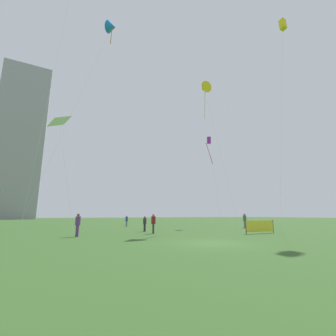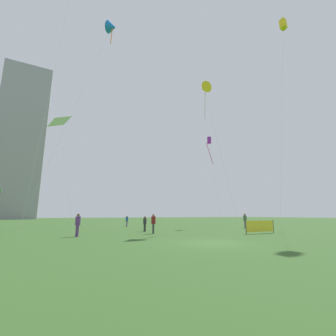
# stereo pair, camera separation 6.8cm
# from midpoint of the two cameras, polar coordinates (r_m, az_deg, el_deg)

# --- Properties ---
(ground) EXTENTS (280.00, 280.00, 0.00)m
(ground) POSITION_cam_midpoint_polar(r_m,az_deg,el_deg) (15.00, 10.91, -17.89)
(ground) COLOR #335623
(person_standing_0) EXTENTS (0.40, 0.40, 1.81)m
(person_standing_0) POSITION_cam_midpoint_polar(r_m,az_deg,el_deg) (20.20, -21.62, -12.64)
(person_standing_0) COLOR #593372
(person_standing_0) RESTS_ON ground
(person_standing_1) EXTENTS (0.36, 0.36, 1.62)m
(person_standing_1) POSITION_cam_midpoint_polar(r_m,az_deg,el_deg) (35.59, -10.31, -12.63)
(person_standing_1) COLOR gray
(person_standing_1) RESTS_ON ground
(person_standing_2) EXTENTS (0.35, 0.35, 1.57)m
(person_standing_2) POSITION_cam_midpoint_polar(r_m,az_deg,el_deg) (24.73, -5.89, -13.36)
(person_standing_2) COLOR #2D2D33
(person_standing_2) RESTS_ON ground
(person_standing_3) EXTENTS (0.41, 0.41, 1.87)m
(person_standing_3) POSITION_cam_midpoint_polar(r_m,az_deg,el_deg) (33.04, 18.50, -12.08)
(person_standing_3) COLOR gray
(person_standing_3) RESTS_ON ground
(person_standing_4) EXTENTS (0.40, 0.40, 1.80)m
(person_standing_4) POSITION_cam_midpoint_polar(r_m,az_deg,el_deg) (21.93, -3.75, -13.28)
(person_standing_4) COLOR #2D2D33
(person_standing_4) RESTS_ON ground
(kite_flying_0) EXTENTS (9.27, 2.77, 27.46)m
(kite_flying_0) POSITION_cam_midpoint_polar(r_m,az_deg,el_deg) (37.01, -13.89, 30.86)
(kite_flying_0) COLOR silver
(kite_flying_0) RESTS_ON ground
(kite_flying_1) EXTENTS (1.02, 3.53, 13.86)m
(kite_flying_1) POSITION_cam_midpoint_polar(r_m,az_deg,el_deg) (36.94, 10.12, 6.25)
(kite_flying_1) COLOR silver
(kite_flying_1) RESTS_ON ground
(kite_flying_3) EXTENTS (3.94, 2.19, 19.23)m
(kite_flying_3) POSITION_cam_midpoint_polar(r_m,az_deg,el_deg) (32.93, 8.95, 18.95)
(kite_flying_3) COLOR silver
(kite_flying_3) RESTS_ON ground
(kite_flying_4) EXTENTS (3.18, 2.05, 11.23)m
(kite_flying_4) POSITION_cam_midpoint_polar(r_m,az_deg,el_deg) (25.51, -25.53, 10.41)
(kite_flying_4) COLOR silver
(kite_flying_4) RESTS_ON ground
(kite_flying_5) EXTENTS (1.64, 3.47, 30.49)m
(kite_flying_5) POSITION_cam_midpoint_polar(r_m,az_deg,el_deg) (43.66, 26.59, 29.22)
(kite_flying_5) COLOR silver
(kite_flying_5) RESTS_ON ground
(distant_highrise_0) EXTENTS (19.70, 22.31, 67.12)m
(distant_highrise_0) POSITION_cam_midpoint_polar(r_m,az_deg,el_deg) (123.58, -32.67, 5.24)
(distant_highrise_0) COLOR #939399
(distant_highrise_0) RESTS_ON ground
(event_banner) EXTENTS (3.57, 0.13, 1.22)m
(event_banner) POSITION_cam_midpoint_polar(r_m,az_deg,el_deg) (23.79, 21.81, -13.29)
(event_banner) COLOR #4C4C4C
(event_banner) RESTS_ON ground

